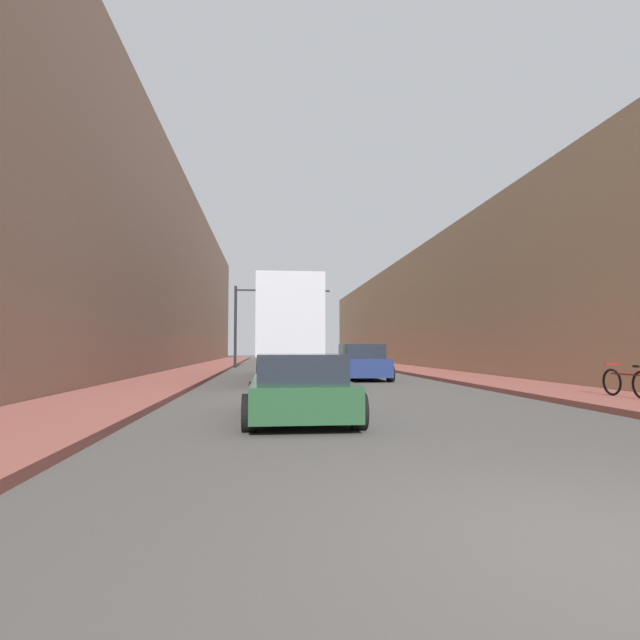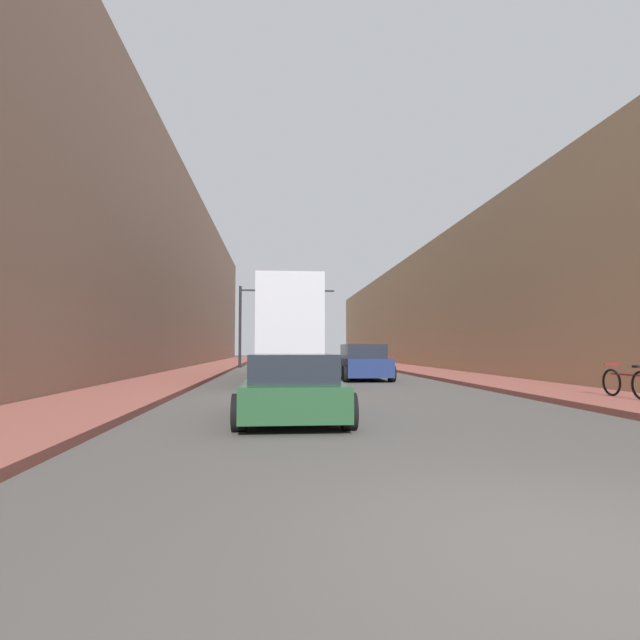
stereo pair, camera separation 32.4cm
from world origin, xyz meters
TOP-DOWN VIEW (x-y plane):
  - ground_plane at (0.00, 0.00)m, footprint 200.00×200.00m
  - sidewalk_right at (6.55, 30.00)m, footprint 3.23×80.00m
  - sidewalk_left at (-6.55, 30.00)m, footprint 3.23×80.00m
  - building_right at (11.16, 30.00)m, footprint 6.00×80.00m
  - building_left at (-11.16, 30.00)m, footprint 6.00×80.00m
  - semi_truck at (-1.61, 20.14)m, footprint 2.42×12.55m
  - sedan_car at (-1.75, 6.86)m, footprint 2.12×4.45m
  - suv_car at (1.78, 18.97)m, footprint 2.19×4.56m
  - traffic_signal_gantry at (-3.03, 33.85)m, footprint 7.11×0.35m
  - parked_bicycle at (6.76, 8.65)m, footprint 0.44×1.83m

SIDE VIEW (x-z plane):
  - ground_plane at x=0.00m, z-range 0.00..0.00m
  - sidewalk_right at x=6.55m, z-range 0.00..0.15m
  - sidewalk_left at x=-6.55m, z-range 0.00..0.15m
  - parked_bicycle at x=6.76m, z-range 0.10..0.96m
  - sedan_car at x=-1.75m, z-range -0.02..1.27m
  - suv_car at x=1.78m, z-range -0.04..1.55m
  - semi_truck at x=-1.61m, z-range 0.24..4.34m
  - traffic_signal_gantry at x=-3.03m, z-range 1.21..7.24m
  - building_right at x=11.16m, z-range 0.00..8.59m
  - building_left at x=-11.16m, z-range 0.00..13.42m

